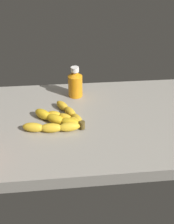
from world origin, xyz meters
The scene contains 3 objects.
ground_plane centered at (0.00, 0.00, -2.37)cm, with size 98.05×59.18×4.74cm, color gray.
banana_bunch centered at (-12.19, -2.78, 1.69)cm, with size 23.16×20.74×3.69cm.
honey_bottle centered at (-4.99, 17.74, 6.26)cm, with size 6.38×6.38×13.86cm.
Camera 1 is at (-8.61, -75.29, 53.59)cm, focal length 37.53 mm.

